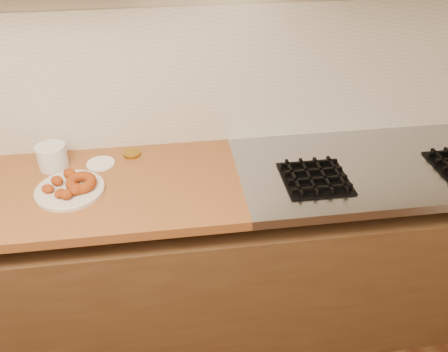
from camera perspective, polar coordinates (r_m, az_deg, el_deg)
The scene contains 11 objects.
wall_back at distance 2.01m, azimuth -14.32°, elevation 14.82°, with size 4.00×0.02×2.70m, color #BBAE93.
base_cabinet at distance 2.26m, azimuth -11.39°, elevation -11.63°, with size 3.60×0.60×0.77m, color brown.
stovetop at distance 2.14m, azimuth 19.13°, elevation 1.13°, with size 1.30×0.62×0.04m, color #9EA0A5.
backsplash at distance 2.05m, azimuth -13.75°, elevation 10.77°, with size 3.60×0.02×0.60m, color beige.
burner_grates at distance 2.06m, azimuth 19.56°, elevation 0.60°, with size 0.91×0.26×0.03m.
donut_plate at distance 1.93m, azimuth -18.04°, elevation -1.62°, with size 0.26×0.26×0.02m, color beige.
ring_donut at distance 1.91m, azimuth -16.83°, elevation -0.76°, with size 0.12×0.12×0.04m, color #9B370C.
fried_dough_chunks at distance 1.91m, azimuth -18.61°, elevation -1.07°, with size 0.17×0.19×0.05m.
plastic_tub at distance 2.08m, azimuth -19.97°, elevation 2.20°, with size 0.12×0.12×0.10m, color silver.
tub_lid at distance 2.06m, azimuth -14.63°, elevation 1.44°, with size 0.12×0.12×0.01m, color white.
brass_jar_lid at distance 2.10m, azimuth -11.04°, elevation 2.64°, with size 0.07×0.07×0.01m, color olive.
Camera 1 is at (0.22, 0.11, 1.98)m, focal length 38.00 mm.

